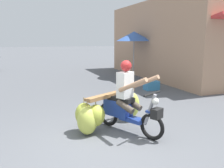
# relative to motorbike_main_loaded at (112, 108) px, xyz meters

# --- Properties ---
(ground_plane) EXTENTS (120.00, 120.00, 0.00)m
(ground_plane) POSITION_rel_motorbike_main_loaded_xyz_m (-0.38, -0.82, -0.50)
(ground_plane) COLOR #56595E
(motorbike_main_loaded) EXTENTS (1.80, 1.86, 1.58)m
(motorbike_main_loaded) POSITION_rel_motorbike_main_loaded_xyz_m (0.00, 0.00, 0.00)
(motorbike_main_loaded) COLOR black
(motorbike_main_loaded) RESTS_ON ground
(shopfront_building) EXTENTS (3.55, 9.04, 3.88)m
(shopfront_building) POSITION_rel_motorbike_main_loaded_xyz_m (5.90, 6.08, 1.44)
(shopfront_building) COLOR tan
(shopfront_building) RESTS_ON ground
(market_umbrella_near_shop) EXTENTS (1.84, 1.84, 2.40)m
(market_umbrella_near_shop) POSITION_rel_motorbike_main_loaded_xyz_m (3.66, 6.39, 1.65)
(market_umbrella_near_shop) COLOR #99999E
(market_umbrella_near_shop) RESTS_ON ground
(produce_crate) EXTENTS (0.56, 0.40, 0.36)m
(produce_crate) POSITION_rel_motorbike_main_loaded_xyz_m (2.99, 3.39, -0.32)
(produce_crate) COLOR teal
(produce_crate) RESTS_ON ground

